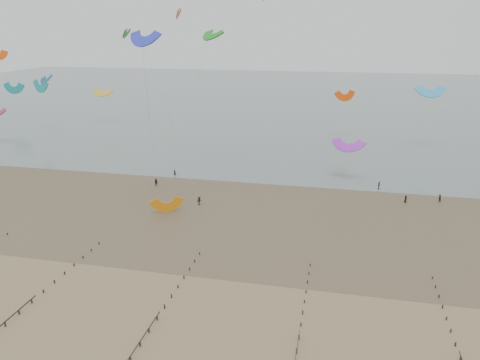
# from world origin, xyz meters

# --- Properties ---
(ground) EXTENTS (500.00, 500.00, 0.00)m
(ground) POSITION_xyz_m (0.00, 0.00, 0.00)
(ground) COLOR brown
(ground) RESTS_ON ground
(sea_and_shore) EXTENTS (500.00, 665.00, 0.03)m
(sea_and_shore) POSITION_xyz_m (-4.08, 34.40, 0.01)
(sea_and_shore) COLOR #475654
(sea_and_shore) RESTS_ON ground
(kitesurfer_lead) EXTENTS (0.62, 0.44, 1.60)m
(kitesurfer_lead) POSITION_xyz_m (-14.61, 51.69, 0.80)
(kitesurfer_lead) COLOR black
(kitesurfer_lead) RESTS_ON ground
(kitesurfers) EXTENTS (153.46, 25.53, 1.87)m
(kitesurfers) POSITION_xyz_m (22.59, 46.70, 0.88)
(kitesurfers) COLOR black
(kitesurfers) RESTS_ON ground
(grounded_kite) EXTENTS (7.29, 6.87, 3.18)m
(grounded_kite) POSITION_xyz_m (-7.85, 28.57, 0.00)
(grounded_kite) COLOR orange
(grounded_kite) RESTS_ON ground
(kites_airborne) EXTENTS (258.49, 112.23, 39.84)m
(kites_airborne) POSITION_xyz_m (-17.05, 87.72, 21.33)
(kites_airborne) COLOR teal
(kites_airborne) RESTS_ON ground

